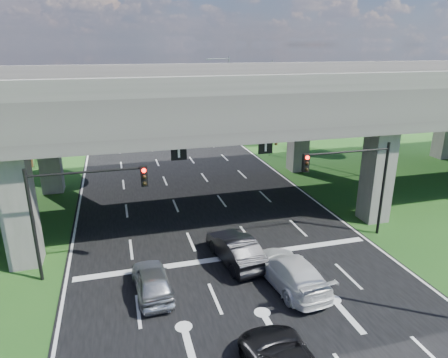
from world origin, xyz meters
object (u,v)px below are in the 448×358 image
car_white (290,271)px  car_silver (152,280)px  signal_right (354,174)px  signal_left (77,200)px  streetlight_beyond (226,87)px  car_dark (235,249)px  streetlight_far (267,101)px

car_white → car_silver: bearing=-15.4°
car_silver → signal_right: bearing=-171.0°
signal_left → car_silver: signal_left is taller
streetlight_beyond → car_white: streetlight_beyond is taller
car_dark → car_white: size_ratio=0.90×
car_white → streetlight_far: bearing=-114.5°
signal_right → signal_left: same height
car_white → signal_left: bearing=-27.1°
streetlight_far → car_silver: (-14.72, -22.78, -5.11)m
signal_right → streetlight_beyond: bearing=86.4°
streetlight_far → car_dark: size_ratio=2.08×
streetlight_beyond → car_dark: 38.65m
car_silver → car_white: 6.80m
streetlight_far → car_white: (-8.01, -23.89, -5.04)m
streetlight_beyond → car_white: size_ratio=1.87×
signal_right → streetlight_far: size_ratio=0.60×
signal_right → car_silver: size_ratio=1.45×
car_dark → car_white: car_dark is taller
car_dark → car_white: bearing=116.2°
signal_right → car_silver: (-12.44, -2.72, -3.45)m
signal_right → streetlight_beyond: streetlight_beyond is taller
streetlight_far → signal_left: bearing=-131.8°
signal_left → car_dark: 8.69m
car_dark → streetlight_far: bearing=-123.3°
streetlight_beyond → car_silver: streetlight_beyond is taller
signal_right → streetlight_beyond: size_ratio=0.60×
streetlight_far → streetlight_beyond: same height
car_white → streetlight_beyond: bearing=-107.3°
streetlight_far → streetlight_beyond: 16.00m
streetlight_beyond → signal_left: bearing=-116.4°
signal_left → car_white: size_ratio=1.12×
streetlight_beyond → car_white: bearing=-101.4°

